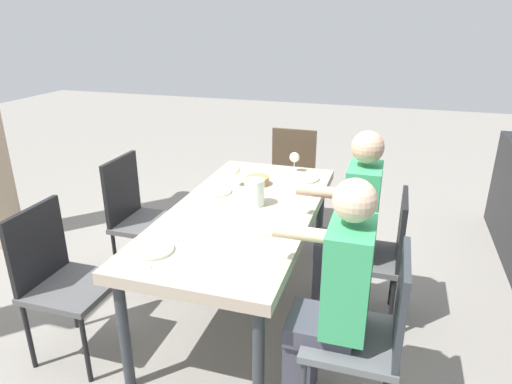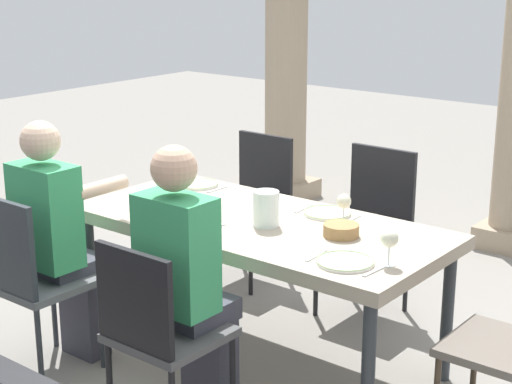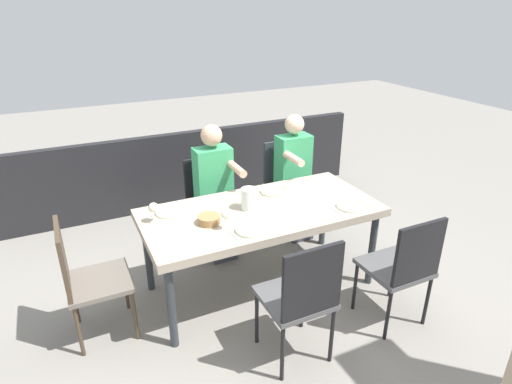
{
  "view_description": "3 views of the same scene",
  "coord_description": "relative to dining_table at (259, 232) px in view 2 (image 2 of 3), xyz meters",
  "views": [
    {
      "loc": [
        -2.54,
        -0.87,
        1.91
      ],
      "look_at": [
        0.03,
        -0.08,
        0.87
      ],
      "focal_mm": 31.78,
      "sensor_mm": 36.0,
      "label": 1
    },
    {
      "loc": [
        2.45,
        -3.1,
        2.02
      ],
      "look_at": [
        -0.02,
        0.0,
        0.89
      ],
      "focal_mm": 57.95,
      "sensor_mm": 36.0,
      "label": 2
    },
    {
      "loc": [
        1.37,
        2.78,
        2.29
      ],
      "look_at": [
        0.02,
        -0.05,
        0.88
      ],
      "focal_mm": 29.97,
      "sensor_mm": 36.0,
      "label": 3
    }
  ],
  "objects": [
    {
      "name": "spoon_2",
      "position": [
        0.37,
        0.29,
        0.07
      ],
      "size": [
        0.03,
        0.17,
        0.01
      ],
      "primitive_type": "cube",
      "rotation": [
        0.0,
        0.0,
        0.08
      ],
      "color": "silver",
      "rests_on": "dining_table"
    },
    {
      "name": "ground_plane",
      "position": [
        0.0,
        0.0,
        -0.69
      ],
      "size": [
        16.0,
        16.0,
        0.0
      ],
      "primitive_type": "plane",
      "color": "gray"
    },
    {
      "name": "bread_basket",
      "position": [
        0.46,
        0.04,
        0.09
      ],
      "size": [
        0.17,
        0.17,
        0.06
      ],
      "primitive_type": "cylinder",
      "color": "#9E7547",
      "rests_on": "dining_table"
    },
    {
      "name": "plate_1",
      "position": [
        -0.24,
        -0.25,
        0.07
      ],
      "size": [
        0.23,
        0.23,
        0.02
      ],
      "color": "silver",
      "rests_on": "dining_table"
    },
    {
      "name": "diner_man_white",
      "position": [
        0.14,
        -0.67,
        -0.0
      ],
      "size": [
        0.34,
        0.49,
        1.28
      ],
      "color": "#3F3F4C",
      "rests_on": "ground"
    },
    {
      "name": "stone_column_near",
      "position": [
        -1.66,
        2.47,
        0.8
      ],
      "size": [
        0.46,
        0.46,
        3.03
      ],
      "color": "tan",
      "rests_on": "ground"
    },
    {
      "name": "plate_2",
      "position": [
        0.22,
        0.29,
        0.07
      ],
      "size": [
        0.24,
        0.24,
        0.02
      ],
      "color": "white",
      "rests_on": "dining_table"
    },
    {
      "name": "fork_3",
      "position": [
        0.52,
        -0.25,
        0.07
      ],
      "size": [
        0.03,
        0.17,
        0.01
      ],
      "primitive_type": "cube",
      "rotation": [
        0.0,
        0.0,
        0.09
      ],
      "color": "silver",
      "rests_on": "dining_table"
    },
    {
      "name": "diner_woman_green",
      "position": [
        -0.73,
        -0.68,
        -0.0
      ],
      "size": [
        0.35,
        0.49,
        1.28
      ],
      "color": "#3F3F4C",
      "rests_on": "ground"
    },
    {
      "name": "fork_1",
      "position": [
        -0.39,
        -0.25,
        0.07
      ],
      "size": [
        0.02,
        0.17,
        0.01
      ],
      "primitive_type": "cube",
      "rotation": [
        0.0,
        0.0,
        0.0
      ],
      "color": "silver",
      "rests_on": "dining_table"
    },
    {
      "name": "fork_2",
      "position": [
        0.07,
        0.29,
        0.07
      ],
      "size": [
        0.03,
        0.17,
        0.01
      ],
      "primitive_type": "cube",
      "rotation": [
        0.0,
        0.0,
        0.09
      ],
      "color": "silver",
      "rests_on": "dining_table"
    },
    {
      "name": "spoon_1",
      "position": [
        -0.09,
        -0.25,
        0.07
      ],
      "size": [
        0.03,
        0.17,
        0.01
      ],
      "primitive_type": "cube",
      "rotation": [
        0.0,
        0.0,
        -0.06
      ],
      "color": "silver",
      "rests_on": "dining_table"
    },
    {
      "name": "chair_west_south",
      "position": [
        -0.73,
        -0.87,
        -0.14
      ],
      "size": [
        0.44,
        0.44,
        0.95
      ],
      "color": "#5B5E61",
      "rests_on": "ground"
    },
    {
      "name": "spoon_3",
      "position": [
        0.82,
        -0.25,
        0.07
      ],
      "size": [
        0.03,
        0.17,
        0.01
      ],
      "primitive_type": "cube",
      "rotation": [
        0.0,
        0.0,
        -0.06
      ],
      "color": "silver",
      "rests_on": "dining_table"
    },
    {
      "name": "dining_table",
      "position": [
        0.0,
        0.0,
        0.0
      ],
      "size": [
        1.92,
        0.9,
        0.75
      ],
      "color": "tan",
      "rests_on": "ground"
    },
    {
      "name": "spoon_0",
      "position": [
        -0.53,
        0.29,
        0.07
      ],
      "size": [
        0.02,
        0.17,
        0.01
      ],
      "primitive_type": "cube",
      "rotation": [
        0.0,
        0.0,
        -0.01
      ],
      "color": "silver",
      "rests_on": "dining_table"
    },
    {
      "name": "wine_glass_2",
      "position": [
        0.38,
        0.19,
        0.18
      ],
      "size": [
        0.07,
        0.07,
        0.16
      ],
      "color": "white",
      "rests_on": "dining_table"
    },
    {
      "name": "plate_3",
      "position": [
        0.67,
        -0.25,
        0.07
      ],
      "size": [
        0.25,
        0.25,
        0.02
      ],
      "color": "white",
      "rests_on": "dining_table"
    },
    {
      "name": "wine_glass_3",
      "position": [
        0.83,
        -0.15,
        0.18
      ],
      "size": [
        0.08,
        0.08,
        0.16
      ],
      "color": "white",
      "rests_on": "dining_table"
    },
    {
      "name": "water_pitcher",
      "position": [
        0.09,
        -0.05,
        0.14
      ],
      "size": [
        0.13,
        0.13,
        0.18
      ],
      "color": "white",
      "rests_on": "dining_table"
    },
    {
      "name": "chair_mid_north",
      "position": [
        0.14,
        0.88,
        -0.13
      ],
      "size": [
        0.44,
        0.44,
        0.96
      ],
      "color": "#4F4F50",
      "rests_on": "ground"
    },
    {
      "name": "chair_west_north",
      "position": [
        -0.73,
        0.87,
        -0.16
      ],
      "size": [
        0.44,
        0.44,
        0.93
      ],
      "color": "#4F4F50",
      "rests_on": "ground"
    },
    {
      "name": "fork_0",
      "position": [
        -0.83,
        0.29,
        0.07
      ],
      "size": [
        0.02,
        0.17,
        0.01
      ],
      "primitive_type": "cube",
      "rotation": [
        0.0,
        0.0,
        0.01
      ],
      "color": "silver",
      "rests_on": "dining_table"
    },
    {
      "name": "plate_0",
      "position": [
        -0.68,
        0.29,
        0.07
      ],
      "size": [
        0.24,
        0.24,
        0.02
      ],
      "color": "white",
      "rests_on": "dining_table"
    },
    {
      "name": "chair_mid_south",
      "position": [
        0.14,
        -0.87,
        -0.17
      ],
      "size": [
        0.44,
        0.44,
        0.9
      ],
      "color": "#4F4F50",
      "rests_on": "ground"
    }
  ]
}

